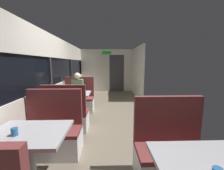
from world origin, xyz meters
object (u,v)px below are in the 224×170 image
at_px(dining_table_near_window, 29,140).
at_px(bench_mid_window_facing_end, 67,117).
at_px(bench_front_aisle_facing_entry, 171,155).
at_px(bench_near_window_facing_entry, 53,135).
at_px(dining_table_mid_window, 73,97).
at_px(coffee_cup_secondary, 14,132).
at_px(bench_mid_window_facing_entry, 79,101).
at_px(seated_passenger, 78,95).

height_order(dining_table_near_window, bench_mid_window_facing_end, bench_mid_window_facing_end).
relative_size(dining_table_near_window, bench_front_aisle_facing_entry, 0.82).
xyz_separation_m(bench_near_window_facing_entry, bench_front_aisle_facing_entry, (1.79, -0.60, 0.00)).
height_order(dining_table_mid_window, bench_front_aisle_facing_entry, bench_front_aisle_facing_entry).
distance_m(bench_near_window_facing_entry, coffee_cup_secondary, 0.91).
bearing_deg(bench_front_aisle_facing_entry, dining_table_near_window, -176.82).
distance_m(dining_table_near_window, coffee_cup_secondary, 0.20).
height_order(dining_table_near_window, bench_near_window_facing_entry, bench_near_window_facing_entry).
xyz_separation_m(dining_table_near_window, bench_front_aisle_facing_entry, (1.79, 0.10, -0.31)).
bearing_deg(bench_mid_window_facing_entry, dining_table_near_window, -90.00).
bearing_deg(seated_passenger, dining_table_near_window, -90.00).
distance_m(bench_near_window_facing_entry, bench_front_aisle_facing_entry, 1.89).
bearing_deg(seated_passenger, bench_mid_window_facing_entry, 90.00).
bearing_deg(seated_passenger, bench_mid_window_facing_end, -90.00).
distance_m(bench_front_aisle_facing_entry, seated_passenger, 3.28).
relative_size(bench_front_aisle_facing_entry, seated_passenger, 0.87).
bearing_deg(bench_near_window_facing_entry, bench_front_aisle_facing_entry, -18.53).
xyz_separation_m(bench_mid_window_facing_end, bench_front_aisle_facing_entry, (1.79, -1.42, 0.00)).
height_order(dining_table_near_window, dining_table_mid_window, same).
relative_size(bench_near_window_facing_entry, bench_mid_window_facing_end, 1.00).
bearing_deg(dining_table_mid_window, bench_mid_window_facing_entry, 90.00).
relative_size(bench_mid_window_facing_end, bench_mid_window_facing_entry, 1.00).
height_order(bench_near_window_facing_entry, dining_table_mid_window, bench_near_window_facing_entry).
bearing_deg(seated_passenger, coffee_cup_secondary, -92.09).
bearing_deg(bench_mid_window_facing_end, dining_table_near_window, -90.00).
bearing_deg(bench_near_window_facing_entry, coffee_cup_secondary, -97.79).
relative_size(dining_table_mid_window, bench_front_aisle_facing_entry, 0.82).
distance_m(bench_mid_window_facing_end, seated_passenger, 1.34).
bearing_deg(bench_mid_window_facing_entry, bench_near_window_facing_entry, -90.00).
height_order(dining_table_mid_window, bench_mid_window_facing_end, bench_mid_window_facing_end).
distance_m(seated_passenger, coffee_cup_secondary, 2.94).
bearing_deg(bench_near_window_facing_entry, seated_passenger, 90.00).
height_order(dining_table_mid_window, bench_mid_window_facing_entry, bench_mid_window_facing_entry).
distance_m(dining_table_near_window, seated_passenger, 2.84).
bearing_deg(bench_front_aisle_facing_entry, bench_mid_window_facing_end, 141.65).
xyz_separation_m(bench_near_window_facing_entry, seated_passenger, (0.00, 2.14, 0.21)).
height_order(bench_near_window_facing_entry, bench_mid_window_facing_end, same).
bearing_deg(dining_table_near_window, bench_mid_window_facing_entry, 90.00).
height_order(seated_passenger, coffee_cup_secondary, seated_passenger).
bearing_deg(bench_mid_window_facing_entry, dining_table_mid_window, -90.00).
distance_m(bench_front_aisle_facing_entry, coffee_cup_secondary, 1.96).
relative_size(dining_table_near_window, coffee_cup_secondary, 10.00).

